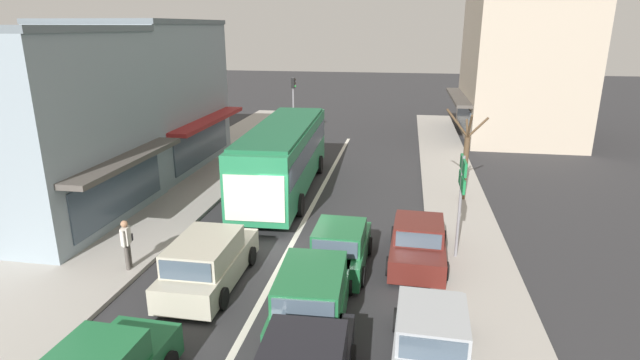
# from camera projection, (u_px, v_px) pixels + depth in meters

# --- Properties ---
(ground_plane) EXTENTS (140.00, 140.00, 0.00)m
(ground_plane) POSITION_uv_depth(u_px,v_px,m) (291.00, 246.00, 17.84)
(ground_plane) COLOR #2D2D30
(lane_centre_line) EXTENTS (0.20, 28.00, 0.01)m
(lane_centre_line) POSITION_uv_depth(u_px,v_px,m) (312.00, 208.00, 21.61)
(lane_centre_line) COLOR silver
(lane_centre_line) RESTS_ON ground
(sidewalk_left) EXTENTS (5.20, 44.00, 0.14)m
(sidewalk_left) POSITION_uv_depth(u_px,v_px,m) (184.00, 184.00, 24.57)
(sidewalk_left) COLOR #A39E96
(sidewalk_left) RESTS_ON ground
(kerb_right) EXTENTS (2.80, 44.00, 0.12)m
(kerb_right) POSITION_uv_depth(u_px,v_px,m) (455.00, 199.00, 22.47)
(kerb_right) COLOR #A39E96
(kerb_right) RESTS_ON ground
(shopfront_corner_near) EXTENTS (7.60, 7.60, 7.57)m
(shopfront_corner_near) POSITION_uv_depth(u_px,v_px,m) (35.00, 128.00, 19.11)
(shopfront_corner_near) COLOR #84939E
(shopfront_corner_near) RESTS_ON ground
(shopfront_mid_block) EXTENTS (7.43, 8.79, 7.86)m
(shopfront_mid_block) POSITION_uv_depth(u_px,v_px,m) (144.00, 96.00, 26.93)
(shopfront_mid_block) COLOR #84939E
(shopfront_mid_block) RESTS_ON ground
(building_right_far) EXTENTS (8.18, 10.23, 10.08)m
(building_right_far) POSITION_uv_depth(u_px,v_px,m) (521.00, 64.00, 34.10)
(building_right_far) COLOR #B2A38E
(building_right_far) RESTS_ON ground
(city_bus) EXTENTS (3.06, 10.95, 3.23)m
(city_bus) POSITION_uv_depth(u_px,v_px,m) (284.00, 154.00, 23.08)
(city_bus) COLOR #237A4C
(city_bus) RESTS_ON ground
(wagon_queue_gap_filler) EXTENTS (1.96, 4.51, 1.58)m
(wagon_queue_gap_filler) POSITION_uv_depth(u_px,v_px,m) (208.00, 262.00, 15.01)
(wagon_queue_gap_filler) COLOR #B7B29E
(wagon_queue_gap_filler) RESTS_ON ground
(wagon_behind_bus_mid) EXTENTS (2.08, 4.57, 1.58)m
(wagon_behind_bus_mid) POSITION_uv_depth(u_px,v_px,m) (313.00, 295.00, 13.16)
(wagon_behind_bus_mid) COLOR #1E6638
(wagon_behind_bus_mid) RESTS_ON ground
(hatchback_adjacent_lane_trail) EXTENTS (1.86, 3.73, 1.54)m
(hatchback_adjacent_lane_trail) POSITION_uv_depth(u_px,v_px,m) (340.00, 248.00, 16.03)
(hatchback_adjacent_lane_trail) COLOR #1E6638
(hatchback_adjacent_lane_trail) RESTS_ON ground
(parked_hatchback_kerb_front) EXTENTS (1.92, 3.75, 1.54)m
(parked_hatchback_kerb_front) POSITION_uv_depth(u_px,v_px,m) (431.00, 338.00, 11.41)
(parked_hatchback_kerb_front) COLOR #9EA3A8
(parked_hatchback_kerb_front) RESTS_ON ground
(parked_sedan_kerb_second) EXTENTS (2.00, 4.25, 1.47)m
(parked_sedan_kerb_second) POSITION_uv_depth(u_px,v_px,m) (418.00, 242.00, 16.56)
(parked_sedan_kerb_second) COLOR #561E19
(parked_sedan_kerb_second) RESTS_ON ground
(traffic_light_downstreet) EXTENTS (0.33, 0.24, 4.20)m
(traffic_light_downstreet) POSITION_uv_depth(u_px,v_px,m) (293.00, 98.00, 33.85)
(traffic_light_downstreet) COLOR gray
(traffic_light_downstreet) RESTS_ON ground
(directional_road_sign) EXTENTS (0.10, 1.40, 3.60)m
(directional_road_sign) POSITION_uv_depth(u_px,v_px,m) (462.00, 183.00, 16.04)
(directional_road_sign) COLOR gray
(directional_road_sign) RESTS_ON ground
(street_tree_right) EXTENTS (1.82, 1.72, 4.16)m
(street_tree_right) POSITION_uv_depth(u_px,v_px,m) (465.00, 160.00, 21.87)
(street_tree_right) COLOR brown
(street_tree_right) RESTS_ON ground
(pedestrian_with_handbag_near) EXTENTS (0.36, 0.65, 1.63)m
(pedestrian_with_handbag_near) POSITION_uv_depth(u_px,v_px,m) (126.00, 241.00, 15.66)
(pedestrian_with_handbag_near) COLOR #4C4742
(pedestrian_with_handbag_near) RESTS_ON sidewalk_left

